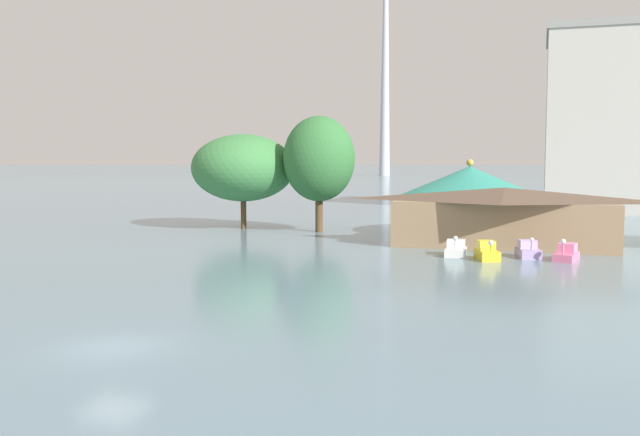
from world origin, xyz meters
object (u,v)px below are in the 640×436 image
boathouse (504,216)px  shoreline_tree_tall_left (243,168)px  pedal_boat_white (456,249)px  pedal_boat_pink (566,254)px  shoreline_tree_mid (319,159)px  pedal_boat_lavender (528,251)px  pedal_boat_yellow (487,252)px  green_roof_pavilion (469,195)px

boathouse → shoreline_tree_tall_left: size_ratio=1.78×
pedal_boat_white → shoreline_tree_tall_left: 28.16m
pedal_boat_pink → boathouse: 8.90m
pedal_boat_white → shoreline_tree_mid: 21.35m
shoreline_tree_tall_left → pedal_boat_white: bearing=-31.1°
pedal_boat_white → pedal_boat_lavender: 5.22m
pedal_boat_pink → shoreline_tree_mid: shoreline_tree_mid is taller
pedal_boat_yellow → green_roof_pavilion: green_roof_pavilion is taller
pedal_boat_lavender → green_roof_pavilion: size_ratio=0.19×
boathouse → shoreline_tree_mid: bearing=160.7°
pedal_boat_lavender → boathouse: size_ratio=0.14×
green_roof_pavilion → shoreline_tree_mid: size_ratio=1.18×
green_roof_pavilion → shoreline_tree_tall_left: 23.21m
shoreline_tree_mid → pedal_boat_lavender: bearing=-32.6°
pedal_boat_lavender → shoreline_tree_tall_left: 32.39m
pedal_boat_white → pedal_boat_yellow: size_ratio=1.00×
pedal_boat_pink → shoreline_tree_tall_left: size_ratio=0.29×
pedal_boat_yellow → pedal_boat_lavender: 3.49m
pedal_boat_yellow → pedal_boat_pink: bearing=85.6°
pedal_boat_white → boathouse: boathouse is taller
pedal_boat_white → shoreline_tree_tall_left: size_ratio=0.27×
pedal_boat_lavender → shoreline_tree_mid: (-20.27, 12.94, 6.76)m
pedal_boat_pink → shoreline_tree_mid: bearing=-107.4°
pedal_boat_pink → green_roof_pavilion: bearing=-139.0°
boathouse → shoreline_tree_tall_left: bearing=165.1°
shoreline_tree_mid → pedal_boat_pink: bearing=-30.8°
shoreline_tree_tall_left → pedal_boat_pink: bearing=-24.5°
pedal_boat_lavender → boathouse: boathouse is taller
pedal_boat_white → pedal_boat_lavender: pedal_boat_white is taller
pedal_boat_pink → green_roof_pavilion: size_ratio=0.23×
pedal_boat_white → pedal_boat_pink: bearing=84.5°
pedal_boat_pink → shoreline_tree_tall_left: bearing=-101.2°
pedal_boat_yellow → pedal_boat_pink: (5.46, 1.37, -0.06)m
pedal_boat_white → boathouse: bearing=151.8°
green_roof_pavilion → pedal_boat_lavender: bearing=-69.4°
pedal_boat_lavender → pedal_boat_pink: bearing=60.1°
pedal_boat_yellow → shoreline_tree_tall_left: (-25.98, 15.72, 5.80)m
pedal_boat_lavender → pedal_boat_pink: (2.65, -0.71, -0.02)m
pedal_boat_white → green_roof_pavilion: green_roof_pavilion is taller
pedal_boat_white → shoreline_tree_mid: size_ratio=0.25×
boathouse → pedal_boat_pink: bearing=-57.0°
shoreline_tree_tall_left → shoreline_tree_mid: shoreline_tree_mid is taller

